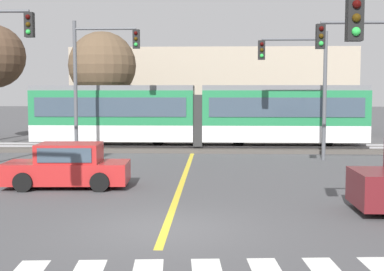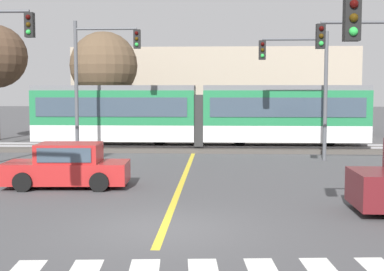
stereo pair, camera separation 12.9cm
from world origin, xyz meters
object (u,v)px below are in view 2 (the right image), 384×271
object	(u,v)px
sedan_crossing	(67,167)
traffic_light_far_left	(96,69)
light_rail_tram	(199,113)
traffic_light_far_right	(303,76)
bare_tree_west	(104,66)

from	to	relation	value
sedan_crossing	traffic_light_far_left	bearing A→B (deg)	95.31
light_rail_tram	traffic_light_far_left	distance (m)	6.79
traffic_light_far_right	sedan_crossing	bearing A→B (deg)	-140.48
sedan_crossing	bare_tree_west	xyz separation A→B (m)	(-2.06, 15.79, 4.20)
light_rail_tram	sedan_crossing	xyz separation A→B (m)	(-4.13, -12.00, -1.35)
sedan_crossing	bare_tree_west	bearing A→B (deg)	97.45
sedan_crossing	traffic_light_far_right	world-z (taller)	traffic_light_far_right
traffic_light_far_right	traffic_light_far_left	size ratio (longest dim) A/B	0.91
light_rail_tram	traffic_light_far_left	world-z (taller)	traffic_light_far_left
sedan_crossing	bare_tree_west	size ratio (longest dim) A/B	0.61
light_rail_tram	sedan_crossing	world-z (taller)	light_rail_tram
light_rail_tram	sedan_crossing	bearing A→B (deg)	-108.99
light_rail_tram	sedan_crossing	distance (m)	12.76
traffic_light_far_right	traffic_light_far_left	distance (m)	9.93
light_rail_tram	bare_tree_west	distance (m)	7.80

